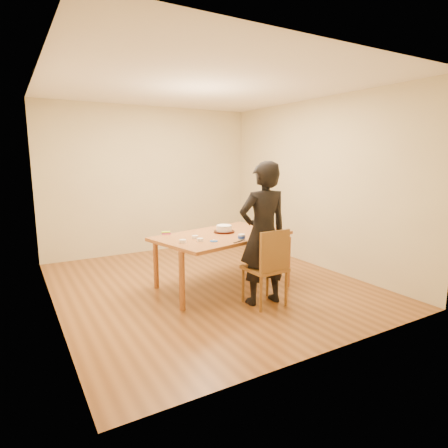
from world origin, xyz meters
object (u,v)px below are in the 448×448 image
dining_table (222,236)px  person (263,234)px  cake_plate (224,232)px  dining_chair (265,268)px  cake (224,228)px

dining_table → person: 0.76m
dining_table → cake_plate: 0.13m
dining_chair → person: person is taller
dining_chair → cake: bearing=92.4°
dining_chair → cake: (-0.07, 0.87, 0.36)m
dining_chair → person: bearing=88.1°
person → dining_chair: bearing=96.0°
cake → person: 0.83m
cake_plate → dining_chair: bearing=-85.7°
dining_table → person: (0.15, -0.73, 0.14)m
dining_table → dining_chair: dining_table is taller
dining_chair → cake_plate: size_ratio=1.51×
cake → person: size_ratio=0.12×
dining_table → cake_plate: size_ratio=6.08×
dining_chair → person: 0.42m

